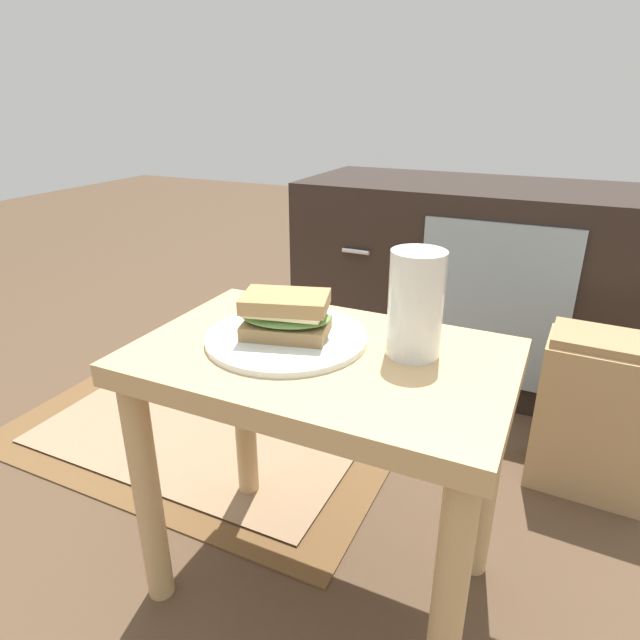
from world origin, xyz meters
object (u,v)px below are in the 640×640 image
object	(u,v)px
plate	(286,338)
sandwich_front	(286,315)
paper_bag	(595,415)
beer_glass	(416,306)
tv_cabinet	(463,280)

from	to	relation	value
plate	sandwich_front	bearing A→B (deg)	159.44
paper_bag	sandwich_front	bearing A→B (deg)	-135.32
beer_glass	paper_bag	distance (m)	0.64
plate	paper_bag	bearing A→B (deg)	44.68
beer_glass	paper_bag	size ratio (longest dim) A/B	0.43
tv_cabinet	beer_glass	size ratio (longest dim) A/B	6.12
plate	beer_glass	size ratio (longest dim) A/B	1.60
paper_bag	tv_cabinet	bearing A→B (deg)	130.19
sandwich_front	tv_cabinet	bearing A→B (deg)	83.91
tv_cabinet	beer_glass	xyz separation A→B (m)	(0.09, -0.90, 0.25)
sandwich_front	beer_glass	size ratio (longest dim) A/B	1.00
sandwich_front	paper_bag	distance (m)	0.76
tv_cabinet	sandwich_front	xyz separation A→B (m)	(-0.10, -0.94, 0.21)
sandwich_front	paper_bag	xyz separation A→B (m)	(0.49, 0.48, -0.32)
tv_cabinet	plate	size ratio (longest dim) A/B	3.83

